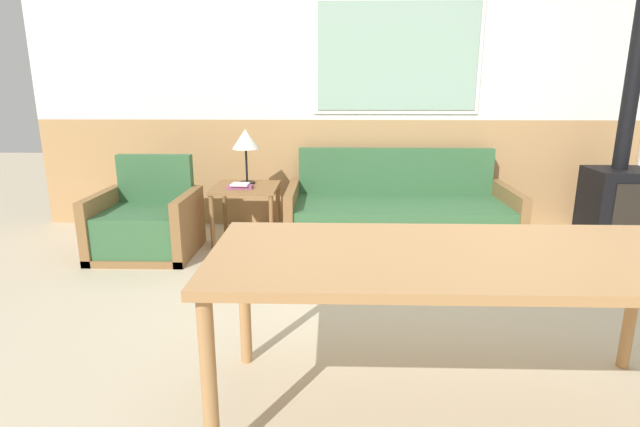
% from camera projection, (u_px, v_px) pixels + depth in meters
% --- Properties ---
extents(ground_plane, '(16.00, 16.00, 0.00)m').
position_uv_depth(ground_plane, '(445.00, 357.00, 2.69)').
color(ground_plane, beige).
extents(wall_back, '(7.20, 0.09, 2.70)m').
position_uv_depth(wall_back, '(396.00, 91.00, 4.89)').
color(wall_back, tan).
rests_on(wall_back, ground_plane).
extents(couch, '(2.05, 0.90, 0.83)m').
position_uv_depth(couch, '(398.00, 216.00, 4.62)').
color(couch, olive).
rests_on(couch, ground_plane).
extents(armchair, '(0.82, 0.75, 0.82)m').
position_uv_depth(armchair, '(147.00, 225.00, 4.29)').
color(armchair, olive).
rests_on(armchair, ground_plane).
extents(side_table, '(0.58, 0.58, 0.53)m').
position_uv_depth(side_table, '(246.00, 194.00, 4.56)').
color(side_table, olive).
rests_on(side_table, ground_plane).
extents(table_lamp, '(0.25, 0.25, 0.50)m').
position_uv_depth(table_lamp, '(246.00, 141.00, 4.54)').
color(table_lamp, black).
rests_on(table_lamp, side_table).
extents(book_stack, '(0.22, 0.15, 0.05)m').
position_uv_depth(book_stack, '(240.00, 186.00, 4.43)').
color(book_stack, '#994C84').
rests_on(book_stack, side_table).
extents(dining_table, '(2.09, 0.87, 0.75)m').
position_uv_depth(dining_table, '(459.00, 267.00, 2.10)').
color(dining_table, '#B27F4C').
rests_on(dining_table, ground_plane).
extents(wood_stove, '(0.53, 0.48, 2.45)m').
position_uv_depth(wood_stove, '(620.00, 180.00, 4.47)').
color(wood_stove, black).
rests_on(wood_stove, ground_plane).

